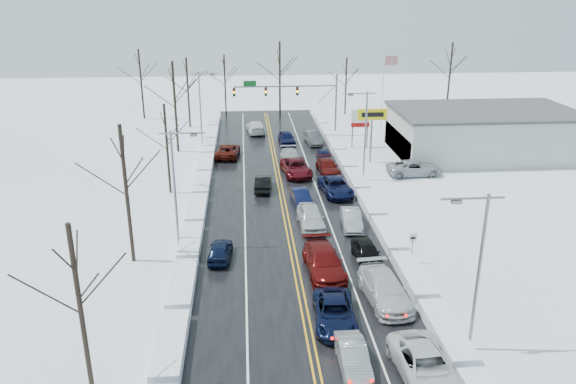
{
  "coord_description": "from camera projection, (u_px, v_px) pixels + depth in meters",
  "views": [
    {
      "loc": [
        -3.33,
        -42.74,
        18.63
      ],
      "look_at": [
        0.12,
        0.5,
        2.5
      ],
      "focal_mm": 35.0,
      "sensor_mm": 36.0,
      "label": 1
    }
  ],
  "objects": [
    {
      "name": "queued_car_2",
      "position": [
        334.0,
        323.0,
        32.82
      ],
      "size": [
        2.72,
        5.29,
        1.43
      ],
      "primitive_type": "imported",
      "rotation": [
        0.0,
        0.0,
        -0.07
      ],
      "color": "black",
      "rests_on": "ground"
    },
    {
      "name": "tree_far_b",
      "position": [
        225.0,
        73.0,
        82.34
      ],
      "size": [
        3.6,
        3.6,
        9.0
      ],
      "color": "#2D231C",
      "rests_on": "ground"
    },
    {
      "name": "road_surface",
      "position": [
        285.0,
        213.0,
        48.54
      ],
      "size": [
        14.0,
        84.0,
        0.01
      ],
      "primitive_type": "cube",
      "color": "black",
      "rests_on": "ground"
    },
    {
      "name": "oncoming_car_3",
      "position": [
        221.0,
        259.0,
        40.5
      ],
      "size": [
        1.91,
        4.03,
        1.33
      ],
      "primitive_type": "imported",
      "rotation": [
        0.0,
        0.0,
        3.05
      ],
      "color": "black",
      "rests_on": "ground"
    },
    {
      "name": "tree_far_c",
      "position": [
        280.0,
        65.0,
        80.58
      ],
      "size": [
        4.4,
        4.4,
        11.0
      ],
      "color": "#2D231C",
      "rests_on": "ground"
    },
    {
      "name": "queued_car_7",
      "position": [
        291.0,
        164.0,
        61.84
      ],
      "size": [
        2.29,
        5.25,
        1.5
      ],
      "primitive_type": "imported",
      "rotation": [
        0.0,
        0.0,
        0.04
      ],
      "color": "#A7A9AF",
      "rests_on": "ground"
    },
    {
      "name": "queued_car_12",
      "position": [
        366.0,
        261.0,
        40.19
      ],
      "size": [
        1.83,
        4.22,
        1.42
      ],
      "primitive_type": "imported",
      "rotation": [
        0.0,
        0.0,
        0.04
      ],
      "color": "black",
      "rests_on": "ground"
    },
    {
      "name": "oncoming_car_2",
      "position": [
        256.0,
        133.0,
        74.76
      ],
      "size": [
        2.7,
        5.62,
        1.58
      ],
      "primitive_type": "imported",
      "rotation": [
        0.0,
        0.0,
        3.23
      ],
      "color": "white",
      "rests_on": "ground"
    },
    {
      "name": "tree_left_a",
      "position": [
        76.0,
        279.0,
        24.97
      ],
      "size": [
        3.6,
        3.6,
        9.0
      ],
      "color": "#2D231C",
      "rests_on": "ground"
    },
    {
      "name": "queued_car_17",
      "position": [
        313.0,
        144.0,
        69.63
      ],
      "size": [
        2.14,
        4.81,
        1.53
      ],
      "primitive_type": "imported",
      "rotation": [
        0.0,
        0.0,
        0.11
      ],
      "color": "#3C3F41",
      "rests_on": "ground"
    },
    {
      "name": "flagpole",
      "position": [
        384.0,
        87.0,
        73.76
      ],
      "size": [
        1.87,
        1.2,
        10.0
      ],
      "color": "silver",
      "rests_on": "ground"
    },
    {
      "name": "snow_bank_right",
      "position": [
        372.0,
        210.0,
        49.1
      ],
      "size": [
        1.56,
        72.0,
        0.78
      ],
      "primitive_type": "cube",
      "color": "white",
      "rests_on": "ground"
    },
    {
      "name": "streetlight_nw",
      "position": [
        202.0,
        103.0,
        66.62
      ],
      "size": [
        3.2,
        0.25,
        9.0
      ],
      "color": "slate",
      "rests_on": "ground"
    },
    {
      "name": "tree_far_e",
      "position": [
        451.0,
        64.0,
        84.51
      ],
      "size": [
        4.2,
        4.2,
        10.5
      ],
      "color": "#2D231C",
      "rests_on": "ground"
    },
    {
      "name": "queued_car_11",
      "position": [
        384.0,
        301.0,
        35.13
      ],
      "size": [
        2.86,
        5.96,
        1.68
      ],
      "primitive_type": "imported",
      "rotation": [
        0.0,
        0.0,
        0.09
      ],
      "color": "silver",
      "rests_on": "ground"
    },
    {
      "name": "ground",
      "position": [
        287.0,
        222.0,
        46.67
      ],
      "size": [
        160.0,
        160.0,
        0.0
      ],
      "primitive_type": "plane",
      "color": "white",
      "rests_on": "ground"
    },
    {
      "name": "queued_car_5",
      "position": [
        301.0,
        204.0,
        50.51
      ],
      "size": [
        1.89,
        4.25,
        1.36
      ],
      "primitive_type": "imported",
      "rotation": [
        0.0,
        0.0,
        0.11
      ],
      "color": "black",
      "rests_on": "ground"
    },
    {
      "name": "oncoming_car_0",
      "position": [
        264.0,
        190.0,
        54.04
      ],
      "size": [
        1.89,
        4.39,
        1.41
      ],
      "primitive_type": "imported",
      "rotation": [
        0.0,
        0.0,
        3.05
      ],
      "color": "black",
      "rests_on": "ground"
    },
    {
      "name": "tree_left_e",
      "position": [
        187.0,
        79.0,
        75.32
      ],
      "size": [
        3.8,
        3.8,
        9.5
      ],
      "color": "#2D231C",
      "rests_on": "ground"
    },
    {
      "name": "oncoming_car_1",
      "position": [
        228.0,
        157.0,
        64.39
      ],
      "size": [
        3.0,
        5.57,
        1.49
      ],
      "primitive_type": "imported",
      "rotation": [
        0.0,
        0.0,
        3.04
      ],
      "color": "#440F09",
      "rests_on": "ground"
    },
    {
      "name": "used_vehicles_sign",
      "position": [
        360.0,
        121.0,
        66.85
      ],
      "size": [
        2.2,
        0.22,
        4.65
      ],
      "color": "slate",
      "rests_on": "ground"
    },
    {
      "name": "streetlight_sw",
      "position": [
        177.0,
        180.0,
        40.46
      ],
      "size": [
        3.2,
        0.25,
        9.0
      ],
      "color": "slate",
      "rests_on": "ground"
    },
    {
      "name": "snow_bank_left",
      "position": [
        197.0,
        216.0,
        47.97
      ],
      "size": [
        1.56,
        72.0,
        0.78
      ],
      "primitive_type": "cube",
      "color": "white",
      "rests_on": "ground"
    },
    {
      "name": "parked_car_2",
      "position": [
        395.0,
        145.0,
        69.13
      ],
      "size": [
        1.83,
        4.34,
        1.47
      ],
      "primitive_type": "imported",
      "rotation": [
        0.0,
        0.0,
        3.12
      ],
      "color": "black",
      "rests_on": "ground"
    },
    {
      "name": "traffic_signal_mast",
      "position": [
        297.0,
        94.0,
        71.17
      ],
      "size": [
        13.28,
        0.39,
        8.0
      ],
      "color": "slate",
      "rests_on": "ground"
    },
    {
      "name": "streetlight_ne",
      "position": [
        364.0,
        129.0,
        54.78
      ],
      "size": [
        3.2,
        0.25,
        9.0
      ],
      "color": "slate",
      "rests_on": "ground"
    },
    {
      "name": "queued_car_16",
      "position": [
        324.0,
        162.0,
        62.37
      ],
      "size": [
        2.0,
        4.22,
        1.39
      ],
      "primitive_type": "imported",
      "rotation": [
        0.0,
        0.0,
        -0.09
      ],
      "color": "black",
      "rests_on": "ground"
    },
    {
      "name": "parked_car_1",
      "position": [
        431.0,
        163.0,
        61.96
      ],
      "size": [
        2.55,
        5.42,
        1.53
      ],
      "primitive_type": "imported",
      "rotation": [
        0.0,
        0.0,
        -0.08
      ],
      "color": "#383A3C",
      "rests_on": "ground"
    },
    {
      "name": "queued_car_10",
      "position": [
        424.0,
        379.0,
        28.15
      ],
      "size": [
        2.97,
        5.78,
        1.56
      ],
      "primitive_type": "imported",
      "rotation": [
        0.0,
        0.0,
        0.07
      ],
      "color": "silver",
      "rests_on": "ground"
    },
    {
      "name": "streetlight_se",
      "position": [
        476.0,
        262.0,
        28.62
      ],
      "size": [
        3.2,
        0.25,
        9.0
      ],
      "color": "slate",
      "rests_on": "ground"
    },
    {
      "name": "queued_car_3",
      "position": [
        324.0,
        273.0,
        38.52
      ],
      "size": [
        2.7,
        5.97,
        1.7
      ],
      "primitive_type": "imported",
      "rotation": [
        0.0,
        0.0,
        0.05
      ],
      "color": "#550C0B",
      "rests_on": "ground"
    },
    {
      "name": "queued_car_13",
      "position": [
        351.0,
        227.0,
        45.76
      ],
      "size": [
        1.76,
        4.33,
        1.4
      ],
      "primitive_type": "imported",
      "rotation": [
        0.0,
        0.0,
        -0.07
      ],
      "color": "#93969B",
      "rests_on": "ground"
    },
    {
      "name": "tree_far_d",
      "position": [
        346.0,
        75.0,
        83.33
      ],
      "size": [
        3.4,
        3.4,
        8.5
      ],
      "color": "#2D231C",
      "rests_on": "ground"
    },
    {
      "name": "tree_far_a",
      "position": [
        140.0,
        70.0,
        80.27
      ],
      "size": [
        4.0,
        4.0,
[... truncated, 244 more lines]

